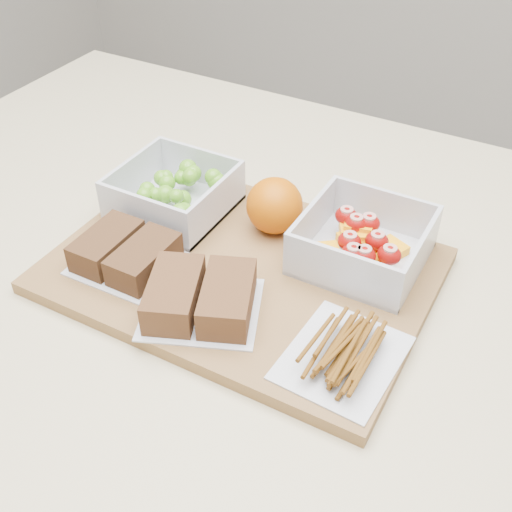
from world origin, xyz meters
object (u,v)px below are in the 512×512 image
object	(u,v)px
cutting_board	(242,270)
orange	(274,206)
grape_container	(177,193)
pretzel_bag	(344,349)
fruit_container	(362,244)
sandwich_bag_left	(126,253)
sandwich_bag_center	(201,297)

from	to	relation	value
cutting_board	orange	xyz separation A→B (m)	(-0.00, 0.08, 0.04)
grape_container	pretzel_bag	world-z (taller)	grape_container
cutting_board	orange	distance (m)	0.09
cutting_board	pretzel_bag	bearing A→B (deg)	-25.59
fruit_container	sandwich_bag_left	bearing A→B (deg)	-149.06
grape_container	sandwich_bag_left	distance (m)	0.12
orange	cutting_board	bearing A→B (deg)	-89.95
cutting_board	sandwich_bag_left	xyz separation A→B (m)	(-0.12, -0.06, 0.03)
cutting_board	sandwich_bag_center	world-z (taller)	sandwich_bag_center
grape_container	orange	size ratio (longest dim) A/B	1.92
grape_container	fruit_container	size ratio (longest dim) A/B	0.97
sandwich_bag_center	pretzel_bag	size ratio (longest dim) A/B	1.18
pretzel_bag	grape_container	bearing A→B (deg)	154.95
cutting_board	pretzel_bag	distance (m)	0.17
sandwich_bag_center	fruit_container	bearing A→B (deg)	53.96
orange	sandwich_bag_center	world-z (taller)	orange
orange	sandwich_bag_left	bearing A→B (deg)	-128.89
sandwich_bag_left	fruit_container	bearing A→B (deg)	30.94
cutting_board	sandwich_bag_center	xyz separation A→B (m)	(-0.00, -0.08, 0.03)
sandwich_bag_center	pretzel_bag	distance (m)	0.16
orange	pretzel_bag	distance (m)	0.22
cutting_board	sandwich_bag_left	size ratio (longest dim) A/B	3.68
sandwich_bag_center	sandwich_bag_left	bearing A→B (deg)	169.56
cutting_board	fruit_container	distance (m)	0.14
fruit_container	pretzel_bag	size ratio (longest dim) A/B	1.04
grape_container	sandwich_bag_left	world-z (taller)	grape_container
cutting_board	fruit_container	size ratio (longest dim) A/B	3.10
sandwich_bag_left	pretzel_bag	size ratio (longest dim) A/B	0.87
orange	grape_container	bearing A→B (deg)	-170.11
fruit_container	cutting_board	bearing A→B (deg)	-146.76
pretzel_bag	orange	bearing A→B (deg)	135.37
orange	pretzel_bag	xyz separation A→B (m)	(0.16, -0.15, -0.02)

